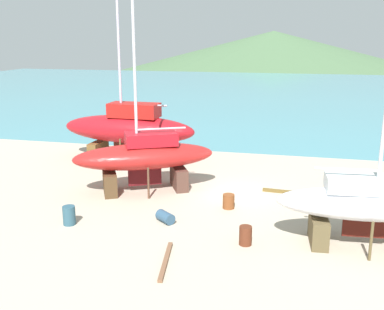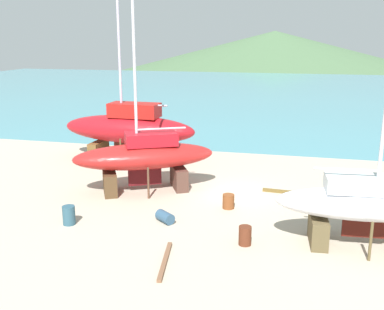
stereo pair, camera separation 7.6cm
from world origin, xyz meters
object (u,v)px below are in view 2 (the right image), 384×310
Objects in this scene: sailboat_far_slipway at (129,128)px; barrel_tipped_center at (245,236)px; worker at (144,154)px; barrel_rust_mid at (365,196)px; barrel_tar_black at (228,201)px; barrel_rust_near at (165,217)px; sailboat_small_center at (365,205)px; sailboat_large_starboard at (145,156)px; barrel_tipped_left at (69,215)px.

sailboat_far_slipway reaches higher than barrel_tipped_center.
worker is 2.11× the size of barrel_rust_mid.
worker reaches higher than barrel_tipped_center.
barrel_tar_black is at bearing -157.95° from barrel_rust_mid.
worker reaches higher than barrel_rust_near.
sailboat_large_starboard is at bearing 152.51° from sailboat_small_center.
sailboat_small_center reaches higher than worker.
barrel_tipped_left is 1.21× the size of barrel_tar_black.
barrel_tipped_left is at bearing -154.44° from barrel_rust_mid.
sailboat_far_slipway is (-3.43, 6.37, 0.25)m from sailboat_large_starboard.
barrel_rust_near is at bearing -70.70° from worker.
barrel_tipped_center is at bearing -57.73° from worker.
sailboat_far_slipway is 12.16m from barrel_tipped_left.
barrel_rust_mid is at bearing 158.31° from sailboat_large_starboard.
sailboat_large_starboard reaches higher than barrel_rust_near.
barrel_tipped_center is (8.28, -10.45, -0.45)m from worker.
barrel_tar_black is (-7.02, -2.85, 0.08)m from barrel_rust_mid.
barrel_rust_mid is (12.14, 1.16, -1.74)m from sailboat_large_starboard.
barrel_tipped_left reaches higher than barrel_tipped_center.
barrel_tar_black reaches higher than barrel_rust_near.
barrel_tipped_left is at bearing -163.36° from barrel_rust_near.
barrel_rust_mid is at bearing 77.36° from sailboat_small_center.
worker is at bearing 137.27° from barrel_tar_black.
barrel_tipped_left is 8.00m from barrel_tar_black.
barrel_tipped_center is (-5.64, -6.93, 0.12)m from barrel_rust_mid.
barrel_rust_mid is at bearing 29.21° from barrel_rust_near.
barrel_tipped_left is (-13.23, -0.84, -1.41)m from sailboat_small_center.
sailboat_far_slipway is 11.90m from barrel_tar_black.
barrel_rust_mid reaches higher than barrel_rust_near.
sailboat_far_slipway is 15.79m from barrel_tipped_center.
barrel_tar_black is (7.00, 3.86, -0.08)m from barrel_tipped_left.
sailboat_far_slipway reaches higher than worker.
barrel_tar_black is at bearing 28.89° from barrel_tipped_left.
sailboat_large_starboard is 0.88× the size of sailboat_far_slipway.
sailboat_far_slipway is 9.56× the size of worker.
barrel_rust_near is at bearing 120.94° from sailboat_far_slipway.
worker is (-1.78, 4.68, -1.17)m from sailboat_large_starboard.
barrel_rust_mid is 8.93m from barrel_tipped_center.
sailboat_far_slipway reaches higher than sailboat_large_starboard.
barrel_tipped_center is 1.11× the size of barrel_tar_black.
barrel_tipped_left is (-1.89, -5.55, -1.59)m from sailboat_large_starboard.
sailboat_far_slipway is at bearing 129.28° from barrel_tipped_center.
barrel_rust_mid is (0.79, 5.87, -1.56)m from sailboat_small_center.
sailboat_large_starboard is 5.15m from worker.
barrel_tipped_center reaches higher than barrel_rust_mid.
sailboat_small_center reaches higher than barrel_tipped_left.
sailboat_large_starboard is at bearing 120.20° from sailboat_far_slipway.
worker is 13.34m from barrel_tipped_center.
barrel_rust_near is (-8.88, 0.46, -1.59)m from sailboat_small_center.
barrel_tipped_left is at bearing -96.73° from worker.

